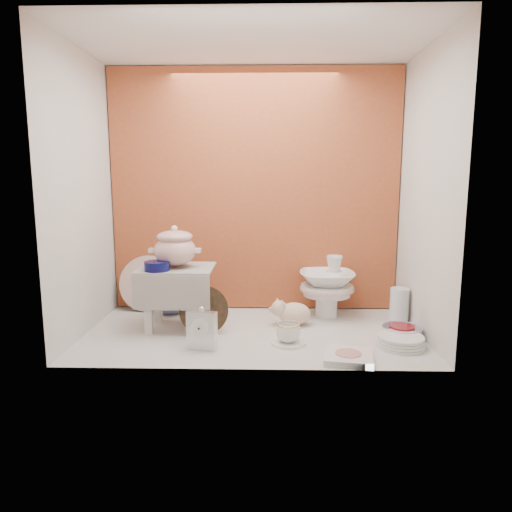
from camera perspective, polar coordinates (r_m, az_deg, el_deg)
The scene contains 17 objects.
ground at distance 2.59m, azimuth -0.46°, elevation -9.28°, with size 1.80×1.80×0.00m, color silver.
niche_shell at distance 2.63m, azimuth -0.35°, elevation 11.60°, with size 1.86×1.03×1.53m.
step_stool at distance 2.66m, azimuth -9.54°, elevation -5.01°, with size 0.41×0.35×0.35m, color silver, non-canonical shape.
soup_tureen at distance 2.61m, azimuth -9.85°, elevation 1.18°, with size 0.27×0.27×0.23m, color white, non-canonical shape.
cobalt_bowl at distance 2.54m, azimuth -11.96°, elevation -1.20°, with size 0.13×0.13×0.05m, color #090A43.
floral_platter at distance 3.05m, azimuth -13.11°, elevation -3.27°, with size 0.36×0.13×0.34m, color white, non-canonical shape.
blue_white_vase at distance 2.97m, azimuth -10.43°, elevation -4.56°, with size 0.23×0.23×0.24m, color silver.
lacquer_tray at distance 2.54m, azimuth -6.37°, elevation -6.59°, with size 0.26×0.06×0.26m, color black, non-canonical shape.
mantel_clock at distance 2.33m, azimuth -6.61°, elevation -8.76°, with size 0.15×0.05×0.21m, color silver.
plush_pig at distance 2.70m, azimuth 4.71°, elevation -6.95°, with size 0.24×0.16×0.14m, color beige.
teacup_saucer at distance 2.42m, azimuth 3.93°, elevation -10.48°, with size 0.17×0.17×0.01m, color white.
gold_rim_teacup at distance 2.41m, azimuth 3.94°, elevation -9.26°, with size 0.12×0.12×0.10m, color white.
lattice_dish at distance 2.26m, azimuth 11.17°, elevation -11.94°, with size 0.22×0.22×0.03m, color white.
dinner_plate_stack at distance 2.47m, azimuth 17.22°, elevation -9.89°, with size 0.24×0.24×0.06m, color white.
crystal_bowl at distance 2.60m, azimuth 17.31°, elevation -8.89°, with size 0.21×0.21×0.06m, color silver.
clear_glass_vase at distance 2.82m, azimuth 17.03°, elevation -5.89°, with size 0.11×0.11×0.21m, color silver.
porcelain_tower at distance 2.86m, azimuth 8.63°, elevation -3.64°, with size 0.33×0.33×0.38m, color white, non-canonical shape.
Camera 1 is at (0.08, -2.45, 0.83)m, focal length 32.85 mm.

